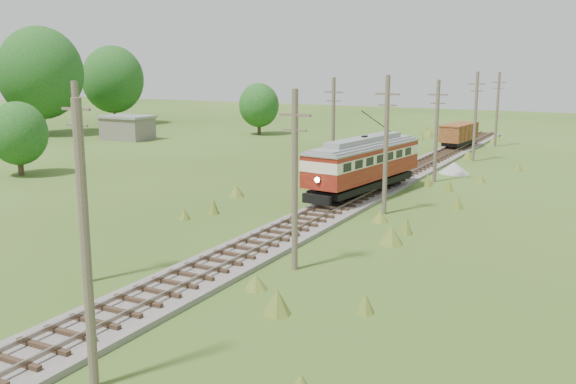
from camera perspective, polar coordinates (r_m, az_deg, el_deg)
The scene contains 17 objects.
railbed_main at distance 46.41m, azimuth 6.04°, elevation -0.52°, with size 3.60×96.00×0.57m.
streetcar at distance 47.32m, azimuth 6.77°, elevation 2.78°, with size 4.56×12.94×5.86m.
gondola at distance 75.75m, azimuth 14.96°, elevation 5.06°, with size 2.99×7.37×2.39m.
gravel_pile at distance 59.20m, azimuth 14.62°, elevation 2.05°, with size 2.83×3.00×1.03m.
utility_pole_r_1 at distance 19.76m, azimuth -17.54°, elevation -4.85°, with size 0.30×0.30×8.80m.
utility_pole_r_2 at distance 29.95m, azimuth 0.61°, elevation 1.17°, with size 1.60×0.30×8.60m.
utility_pole_r_3 at distance 41.80m, azimuth 8.70°, elevation 4.25°, with size 1.60×0.30×9.00m.
utility_pole_r_4 at distance 54.26m, azimuth 13.06°, elevation 5.39°, with size 1.60×0.30×8.40m.
utility_pole_r_5 at distance 66.76m, azimuth 16.32°, elevation 6.53°, with size 1.60×0.30×8.90m.
utility_pole_r_6 at distance 79.55m, azimuth 18.11°, elevation 7.07°, with size 1.60×0.30×8.70m.
utility_pole_l_a at distance 29.58m, azimuth -17.95°, elevation 0.88°, with size 1.60×0.30×9.00m.
utility_pole_l_b at distance 52.96m, azimuth 4.03°, elevation 5.62°, with size 1.60×0.30×8.60m.
tree_left_4 at distance 94.24m, azimuth -21.15°, elevation 9.83°, with size 11.34×11.34×14.61m.
tree_left_5 at distance 106.87m, azimuth -15.30°, elevation 9.63°, with size 9.66×9.66×12.44m.
tree_mid_a at distance 88.57m, azimuth -2.60°, elevation 7.71°, with size 5.46×5.46×7.03m.
tree_mid_c at distance 60.71m, azimuth -22.87°, elevation 4.82°, with size 5.04×5.04×6.49m.
shed at distance 85.36m, azimuth -14.08°, elevation 5.59°, with size 6.40×4.40×3.10m.
Camera 1 is at (16.79, -8.20, 9.76)m, focal length 40.00 mm.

